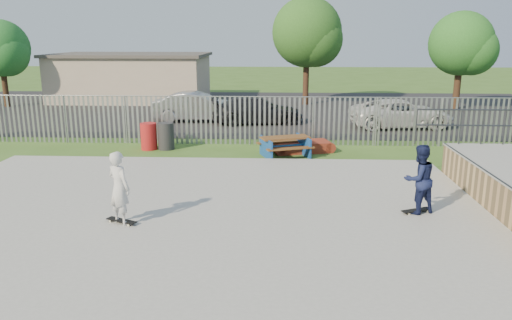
{
  "coord_description": "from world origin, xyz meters",
  "views": [
    {
      "loc": [
        2.22,
        -11.36,
        4.49
      ],
      "look_at": [
        1.59,
        2.0,
        1.1
      ],
      "focal_mm": 35.0,
      "sensor_mm": 36.0,
      "label": 1
    }
  ],
  "objects_px": {
    "car_white": "(401,114)",
    "tree_left": "(0,48)",
    "picnic_table": "(285,146)",
    "trash_bin_red": "(149,136)",
    "car_dark": "(257,110)",
    "tree_mid": "(307,32)",
    "car_silver": "(198,107)",
    "funbox": "(302,147)",
    "skater_navy": "(419,179)",
    "skater_white": "(119,188)",
    "trash_bin_grey": "(166,136)",
    "tree_right": "(461,44)"
  },
  "relations": [
    {
      "from": "tree_mid",
      "to": "skater_white",
      "type": "bearing_deg",
      "value": -103.92
    },
    {
      "from": "car_dark",
      "to": "tree_mid",
      "type": "height_order",
      "value": "tree_mid"
    },
    {
      "from": "picnic_table",
      "to": "car_dark",
      "type": "xyz_separation_m",
      "value": [
        -1.35,
        7.04,
        0.31
      ]
    },
    {
      "from": "car_silver",
      "to": "car_white",
      "type": "relative_size",
      "value": 0.94
    },
    {
      "from": "car_dark",
      "to": "car_white",
      "type": "distance_m",
      "value": 7.13
    },
    {
      "from": "tree_mid",
      "to": "skater_navy",
      "type": "bearing_deg",
      "value": -85.13
    },
    {
      "from": "skater_navy",
      "to": "car_dark",
      "type": "bearing_deg",
      "value": -95.27
    },
    {
      "from": "skater_white",
      "to": "car_dark",
      "type": "bearing_deg",
      "value": -65.36
    },
    {
      "from": "car_dark",
      "to": "funbox",
      "type": "bearing_deg",
      "value": -171.42
    },
    {
      "from": "car_white",
      "to": "tree_left",
      "type": "xyz_separation_m",
      "value": [
        -23.18,
        6.16,
        2.91
      ]
    },
    {
      "from": "picnic_table",
      "to": "tree_mid",
      "type": "bearing_deg",
      "value": 64.54
    },
    {
      "from": "picnic_table",
      "to": "car_dark",
      "type": "relative_size",
      "value": 0.47
    },
    {
      "from": "tree_mid",
      "to": "skater_navy",
      "type": "relative_size",
      "value": 3.9
    },
    {
      "from": "car_white",
      "to": "tree_left",
      "type": "bearing_deg",
      "value": 68.41
    },
    {
      "from": "skater_navy",
      "to": "skater_white",
      "type": "bearing_deg",
      "value": -15.77
    },
    {
      "from": "trash_bin_red",
      "to": "skater_navy",
      "type": "xyz_separation_m",
      "value": [
        8.64,
        -7.3,
        0.49
      ]
    },
    {
      "from": "funbox",
      "to": "picnic_table",
      "type": "bearing_deg",
      "value": -143.82
    },
    {
      "from": "tree_left",
      "to": "tree_mid",
      "type": "bearing_deg",
      "value": 5.86
    },
    {
      "from": "car_dark",
      "to": "car_silver",
      "type": "bearing_deg",
      "value": 71.42
    },
    {
      "from": "picnic_table",
      "to": "car_silver",
      "type": "distance_m",
      "value": 8.8
    },
    {
      "from": "car_dark",
      "to": "car_white",
      "type": "bearing_deg",
      "value": -106.06
    },
    {
      "from": "picnic_table",
      "to": "tree_left",
      "type": "relative_size",
      "value": 0.41
    },
    {
      "from": "trash_bin_grey",
      "to": "car_silver",
      "type": "relative_size",
      "value": 0.23
    },
    {
      "from": "trash_bin_grey",
      "to": "tree_right",
      "type": "distance_m",
      "value": 19.46
    },
    {
      "from": "car_white",
      "to": "tree_mid",
      "type": "xyz_separation_m",
      "value": [
        -4.26,
        8.1,
        3.87
      ]
    },
    {
      "from": "trash_bin_grey",
      "to": "tree_left",
      "type": "relative_size",
      "value": 0.2
    },
    {
      "from": "tree_left",
      "to": "skater_white",
      "type": "distance_m",
      "value": 24.11
    },
    {
      "from": "picnic_table",
      "to": "trash_bin_red",
      "type": "bearing_deg",
      "value": 150.33
    },
    {
      "from": "skater_white",
      "to": "tree_mid",
      "type": "bearing_deg",
      "value": -69.19
    },
    {
      "from": "car_dark",
      "to": "tree_left",
      "type": "height_order",
      "value": "tree_left"
    },
    {
      "from": "trash_bin_grey",
      "to": "car_silver",
      "type": "distance_m",
      "value": 6.54
    },
    {
      "from": "funbox",
      "to": "skater_navy",
      "type": "height_order",
      "value": "skater_navy"
    },
    {
      "from": "car_white",
      "to": "picnic_table",
      "type": "bearing_deg",
      "value": 130.69
    },
    {
      "from": "funbox",
      "to": "car_white",
      "type": "relative_size",
      "value": 0.45
    },
    {
      "from": "picnic_table",
      "to": "tree_left",
      "type": "height_order",
      "value": "tree_left"
    },
    {
      "from": "trash_bin_red",
      "to": "tree_mid",
      "type": "relative_size",
      "value": 0.16
    },
    {
      "from": "picnic_table",
      "to": "tree_right",
      "type": "height_order",
      "value": "tree_right"
    },
    {
      "from": "car_silver",
      "to": "tree_mid",
      "type": "distance_m",
      "value": 9.8
    },
    {
      "from": "trash_bin_red",
      "to": "car_white",
      "type": "xyz_separation_m",
      "value": [
        11.14,
        5.27,
        0.18
      ]
    },
    {
      "from": "tree_left",
      "to": "car_white",
      "type": "bearing_deg",
      "value": -14.88
    },
    {
      "from": "car_silver",
      "to": "tree_mid",
      "type": "height_order",
      "value": "tree_mid"
    },
    {
      "from": "trash_bin_grey",
      "to": "tree_mid",
      "type": "xyz_separation_m",
      "value": [
        6.2,
        13.32,
        4.04
      ]
    },
    {
      "from": "tree_mid",
      "to": "skater_navy",
      "type": "xyz_separation_m",
      "value": [
        1.76,
        -20.67,
        -3.56
      ]
    },
    {
      "from": "picnic_table",
      "to": "skater_navy",
      "type": "relative_size",
      "value": 1.26
    },
    {
      "from": "tree_right",
      "to": "skater_white",
      "type": "distance_m",
      "value": 24.84
    },
    {
      "from": "picnic_table",
      "to": "tree_mid",
      "type": "xyz_separation_m",
      "value": [
        1.46,
        14.33,
        4.19
      ]
    },
    {
      "from": "picnic_table",
      "to": "skater_white",
      "type": "height_order",
      "value": "skater_white"
    },
    {
      "from": "car_white",
      "to": "car_dark",
      "type": "bearing_deg",
      "value": 76.71
    },
    {
      "from": "tree_mid",
      "to": "skater_white",
      "type": "height_order",
      "value": "tree_mid"
    },
    {
      "from": "picnic_table",
      "to": "funbox",
      "type": "bearing_deg",
      "value": 30.8
    }
  ]
}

